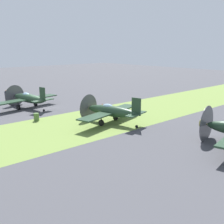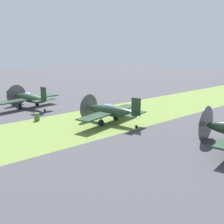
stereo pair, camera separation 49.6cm
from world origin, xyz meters
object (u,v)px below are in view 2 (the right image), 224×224
(ground_crew_chief, at_px, (8,95))
(runway_marker_cone, at_px, (103,105))
(fuel_drum, at_px, (37,117))
(airplane_lead, at_px, (29,98))
(airplane_wingman, at_px, (111,111))

(ground_crew_chief, height_order, runway_marker_cone, ground_crew_chief)
(ground_crew_chief, bearing_deg, fuel_drum, 52.57)
(airplane_lead, distance_m, airplane_wingman, 13.83)
(airplane_lead, xyz_separation_m, ground_crew_chief, (-0.03, 7.61, -0.49))
(airplane_wingman, height_order, ground_crew_chief, airplane_wingman)
(airplane_wingman, distance_m, ground_crew_chief, 21.32)
(ground_crew_chief, distance_m, fuel_drum, 14.74)
(airplane_lead, distance_m, fuel_drum, 7.40)
(airplane_wingman, height_order, runway_marker_cone, airplane_wingman)
(ground_crew_chief, relative_size, fuel_drum, 1.92)
(fuel_drum, bearing_deg, airplane_wingman, -49.24)
(airplane_lead, xyz_separation_m, runway_marker_cone, (8.28, -5.93, -1.18))
(airplane_lead, distance_m, ground_crew_chief, 7.63)
(ground_crew_chief, xyz_separation_m, runway_marker_cone, (8.30, -13.55, -0.69))
(runway_marker_cone, bearing_deg, airplane_lead, 144.36)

